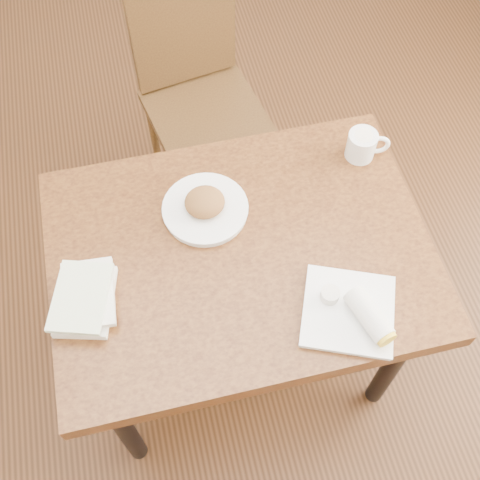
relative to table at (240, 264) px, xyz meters
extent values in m
cube|color=#472814|center=(0.00, 0.00, -0.66)|extent=(4.00, 5.00, 0.01)
cube|color=brown|center=(0.00, 0.00, 0.06)|extent=(1.08, 0.80, 0.06)
cylinder|color=black|center=(-0.44, -0.30, -0.31)|extent=(0.06, 0.06, 0.69)
cylinder|color=black|center=(0.44, -0.30, -0.31)|extent=(0.06, 0.06, 0.69)
cylinder|color=black|center=(-0.44, 0.30, -0.31)|extent=(0.06, 0.06, 0.69)
cylinder|color=black|center=(0.44, 0.30, -0.31)|extent=(0.06, 0.06, 0.69)
cylinder|color=#473114|center=(0.19, 0.99, -0.43)|extent=(0.04, 0.04, 0.45)
cylinder|color=#473114|center=(-0.16, 0.92, -0.43)|extent=(0.04, 0.04, 0.45)
cylinder|color=#473114|center=(0.26, 0.64, -0.43)|extent=(0.04, 0.04, 0.45)
cylinder|color=#473114|center=(-0.09, 0.57, -0.43)|extent=(0.04, 0.04, 0.45)
cube|color=#473114|center=(0.05, 0.78, -0.19)|extent=(0.49, 0.49, 0.04)
cube|color=#473114|center=(0.01, 0.97, 0.07)|extent=(0.40, 0.11, 0.45)
cylinder|color=white|center=(-0.07, 0.15, 0.10)|extent=(0.25, 0.25, 0.02)
cylinder|color=white|center=(-0.07, 0.15, 0.11)|extent=(0.25, 0.25, 0.01)
ellipsoid|color=#B27538|center=(-0.07, 0.15, 0.14)|extent=(0.14, 0.13, 0.06)
cylinder|color=white|center=(0.44, 0.25, 0.14)|extent=(0.09, 0.09, 0.09)
torus|color=white|center=(0.49, 0.24, 0.14)|extent=(0.07, 0.03, 0.07)
cylinder|color=tan|center=(0.44, 0.25, 0.18)|extent=(0.08, 0.08, 0.01)
cylinder|color=#F2E5CC|center=(0.44, 0.25, 0.18)|extent=(0.05, 0.05, 0.00)
cube|color=white|center=(0.23, -0.26, 0.10)|extent=(0.31, 0.31, 0.01)
cube|color=white|center=(0.23, -0.26, 0.11)|extent=(0.31, 0.31, 0.01)
cylinder|color=white|center=(0.27, -0.29, 0.14)|extent=(0.10, 0.16, 0.06)
cylinder|color=yellow|center=(0.29, -0.36, 0.14)|extent=(0.06, 0.03, 0.05)
cylinder|color=silver|center=(0.20, -0.21, 0.12)|extent=(0.05, 0.05, 0.03)
cylinder|color=red|center=(0.20, -0.21, 0.13)|extent=(0.04, 0.04, 0.01)
cube|color=white|center=(-0.44, -0.07, 0.10)|extent=(0.19, 0.24, 0.02)
cube|color=silver|center=(-0.43, -0.06, 0.12)|extent=(0.15, 0.21, 0.02)
cube|color=#B3D08A|center=(-0.45, -0.07, 0.14)|extent=(0.20, 0.24, 0.01)
camera|label=1|loc=(-0.20, -0.83, 1.56)|focal=45.00mm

